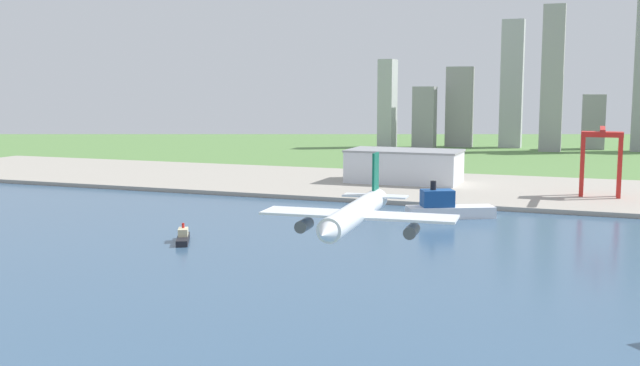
% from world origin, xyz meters
% --- Properties ---
extents(ground_plane, '(2400.00, 2400.00, 0.00)m').
position_xyz_m(ground_plane, '(0.00, 300.00, 0.00)').
color(ground_plane, '#568142').
extents(water_bay, '(840.00, 360.00, 0.15)m').
position_xyz_m(water_bay, '(0.00, 240.00, 0.07)').
color(water_bay, '#385675').
rests_on(water_bay, ground).
extents(industrial_pier, '(840.00, 140.00, 2.50)m').
position_xyz_m(industrial_pier, '(0.00, 490.00, 1.25)').
color(industrial_pier, '#A0998D').
rests_on(industrial_pier, ground).
extents(airplane_landing, '(39.96, 44.74, 14.95)m').
position_xyz_m(airplane_landing, '(15.24, 178.58, 37.20)').
color(airplane_landing, silver).
extents(tugboat_small, '(12.89, 19.25, 7.43)m').
position_xyz_m(tugboat_small, '(-95.25, 297.09, 2.15)').
color(tugboat_small, black).
rests_on(tugboat_small, water_bay).
extents(ferry_boat, '(42.47, 28.70, 17.81)m').
position_xyz_m(ferry_boat, '(-7.00, 391.58, 5.04)').
color(ferry_boat, white).
rests_on(ferry_boat, water_bay).
extents(port_crane_red, '(21.61, 43.35, 38.35)m').
position_xyz_m(port_crane_red, '(61.86, 472.31, 29.90)').
color(port_crane_red, red).
rests_on(port_crane_red, industrial_pier).
extents(warehouse_main, '(70.62, 37.88, 20.62)m').
position_xyz_m(warehouse_main, '(-54.35, 498.34, 12.83)').
color(warehouse_main, silver).
rests_on(warehouse_main, industrial_pier).
extents(distant_skyline, '(397.39, 76.06, 147.70)m').
position_xyz_m(distant_skyline, '(49.50, 818.71, 55.07)').
color(distant_skyline, '#A7AAAD').
rests_on(distant_skyline, ground).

